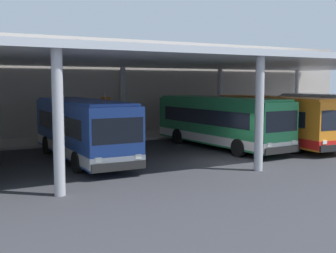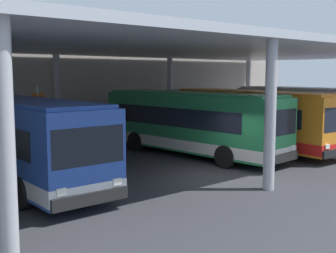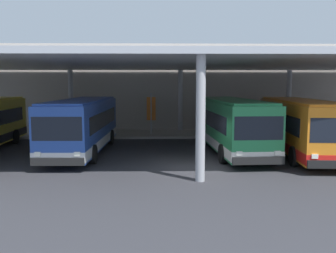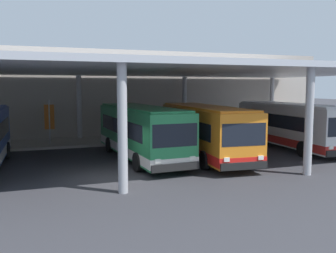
{
  "view_description": "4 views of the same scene",
  "coord_description": "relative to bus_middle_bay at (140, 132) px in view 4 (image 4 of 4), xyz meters",
  "views": [
    {
      "loc": [
        -13.19,
        -17.8,
        4.07
      ],
      "look_at": [
        -1.63,
        3.24,
        1.63
      ],
      "focal_mm": 46.19,
      "sensor_mm": 36.0,
      "label": 1
    },
    {
      "loc": [
        -12.67,
        -11.76,
        4.08
      ],
      "look_at": [
        2.04,
        5.33,
        1.38
      ],
      "focal_mm": 47.22,
      "sensor_mm": 36.0,
      "label": 2
    },
    {
      "loc": [
        -1.62,
        -17.52,
        4.05
      ],
      "look_at": [
        -1.24,
        3.25,
        1.65
      ],
      "focal_mm": 39.1,
      "sensor_mm": 36.0,
      "label": 3
    },
    {
      "loc": [
        -3.17,
        -16.81,
        4.29
      ],
      "look_at": [
        4.09,
        3.47,
        1.98
      ],
      "focal_mm": 38.96,
      "sensor_mm": 36.0,
      "label": 4
    }
  ],
  "objects": [
    {
      "name": "banner_sign",
      "position": [
        -4.99,
        6.73,
        0.32
      ],
      "size": [
        0.7,
        0.12,
        3.2
      ],
      "color": "#B2B2B7",
      "rests_on": "platform_kerb"
    },
    {
      "name": "bench_waiting",
      "position": [
        5.52,
        7.61,
        -0.99
      ],
      "size": [
        1.8,
        0.45,
        0.92
      ],
      "color": "brown",
      "rests_on": "platform_kerb"
    },
    {
      "name": "bus_middle_bay",
      "position": [
        0.0,
        0.0,
        0.0
      ],
      "size": [
        3.1,
        10.65,
        3.17
      ],
      "color": "#28844C",
      "rests_on": "ground"
    },
    {
      "name": "ground_plane",
      "position": [
        -2.58,
        -4.21,
        -1.66
      ],
      "size": [
        200.0,
        200.0,
        0.0
      ],
      "primitive_type": "plane",
      "color": "#333338"
    },
    {
      "name": "platform_kerb",
      "position": [
        -2.58,
        7.54,
        -1.57
      ],
      "size": [
        42.0,
        4.5,
        0.18
      ],
      "primitive_type": "cube",
      "color": "#A39E93",
      "rests_on": "ground"
    },
    {
      "name": "station_building_facade",
      "position": [
        -2.58,
        10.79,
        2.1
      ],
      "size": [
        48.0,
        1.6,
        7.52
      ],
      "primitive_type": "cube",
      "color": "#ADA399",
      "rests_on": "ground"
    },
    {
      "name": "bus_departing",
      "position": [
        10.99,
        0.22,
        0.0
      ],
      "size": [
        3.1,
        10.65,
        3.17
      ],
      "color": "white",
      "rests_on": "ground"
    },
    {
      "name": "canopy_shelter",
      "position": [
        -2.58,
        1.29,
        3.63
      ],
      "size": [
        40.0,
        17.0,
        5.55
      ],
      "color": "silver",
      "rests_on": "ground"
    },
    {
      "name": "bus_far_bay",
      "position": [
        3.83,
        -0.87,
        0.0
      ],
      "size": [
        3.24,
        10.68,
        3.17
      ],
      "color": "orange",
      "rests_on": "ground"
    }
  ]
}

